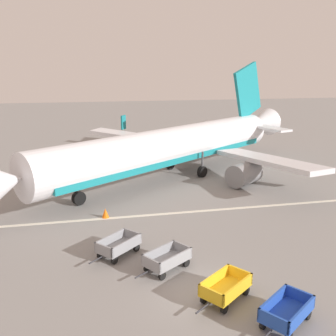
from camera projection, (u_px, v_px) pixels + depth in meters
The scene contains 8 objects.
ground_plane at pixel (200, 293), 18.35m from camera, with size 220.00×220.00×0.00m, color gray.
apron_stripe at pixel (160, 214), 28.24m from camera, with size 120.00×0.36×0.01m, color silver.
airplane at pixel (176, 146), 37.55m from camera, with size 32.83×28.38×11.34m.
baggage_cart_nearest at pixel (286, 312), 16.00m from camera, with size 3.32×2.67×1.07m.
baggage_cart_second_in_row at pixel (226, 288), 17.74m from camera, with size 3.29×2.71×1.07m.
baggage_cart_third_in_row at pixel (167, 259), 20.40m from camera, with size 3.36×2.60×1.07m.
baggage_cart_fourth_in_row at pixel (118, 245), 21.98m from camera, with size 3.13×2.93×1.07m.
traffic_cone_near_plane at pixel (105, 213), 27.54m from camera, with size 0.54×0.54×0.70m, color orange.
Camera 1 is at (-4.85, -15.51, 10.59)m, focal length 40.44 mm.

